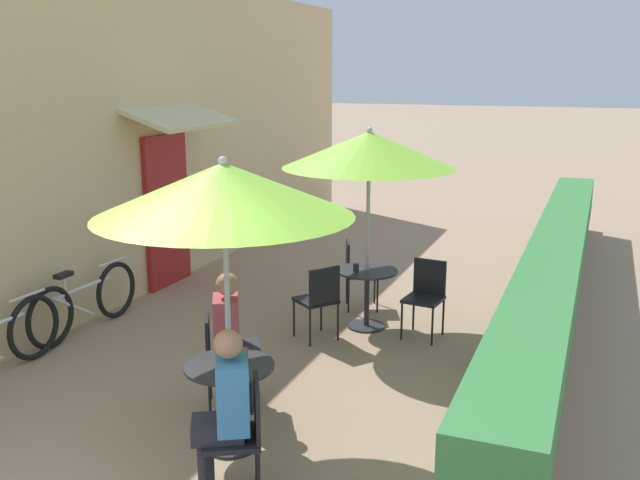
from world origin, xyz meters
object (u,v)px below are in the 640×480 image
(seated_patron_near_right, at_px, (225,407))
(cafe_chair_mid_back, at_px, (426,292))
(patio_table_near, at_px, (230,390))
(cafe_chair_near_right, at_px, (242,429))
(patio_umbrella_near, at_px, (224,190))
(patio_table_mid, at_px, (367,287))
(cafe_chair_near_left, at_px, (221,353))
(coffee_cup_mid, at_px, (356,268))
(cafe_chair_mid_right, at_px, (319,296))
(seated_patron_near_left, at_px, (233,334))
(bicycle_second, at_px, (85,302))
(coffee_cup_near, at_px, (244,354))
(cafe_chair_mid_left, at_px, (356,269))
(patio_umbrella_mid, at_px, (369,150))

(seated_patron_near_right, height_order, cafe_chair_mid_back, seated_patron_near_right)
(patio_table_near, relative_size, cafe_chair_near_right, 0.82)
(patio_table_near, xyz_separation_m, patio_umbrella_near, (-0.00, -0.00, 1.60))
(patio_table_mid, xyz_separation_m, cafe_chair_mid_back, (0.70, -0.01, 0.03))
(cafe_chair_near_left, height_order, cafe_chair_mid_back, same)
(seated_patron_near_right, relative_size, coffee_cup_mid, 13.89)
(cafe_chair_near_left, relative_size, patio_table_mid, 1.22)
(patio_table_mid, distance_m, cafe_chair_mid_right, 0.70)
(seated_patron_near_left, xyz_separation_m, coffee_cup_mid, (0.37, 2.27, 0.06))
(bicycle_second, bearing_deg, coffee_cup_near, -26.51)
(coffee_cup_near, bearing_deg, seated_patron_near_left, 126.79)
(cafe_chair_mid_left, bearing_deg, cafe_chair_mid_back, 36.27)
(patio_umbrella_near, height_order, cafe_chair_mid_back, patio_umbrella_near)
(coffee_cup_near, bearing_deg, cafe_chair_mid_right, 96.34)
(cafe_chair_mid_back, xyz_separation_m, bicycle_second, (-3.67, -1.33, -0.16))
(bicycle_second, bearing_deg, patio_table_near, -29.18)
(patio_umbrella_near, xyz_separation_m, patio_umbrella_mid, (0.16, 3.01, 0.00))
(patio_table_mid, bearing_deg, coffee_cup_mid, -131.63)
(seated_patron_near_right, bearing_deg, bicycle_second, 24.53)
(cafe_chair_mid_left, bearing_deg, cafe_chair_mid_right, -23.73)
(patio_table_near, height_order, seated_patron_near_left, seated_patron_near_left)
(cafe_chair_near_right, bearing_deg, patio_umbrella_near, 6.27)
(cafe_chair_mid_right, height_order, bicycle_second, cafe_chair_mid_right)
(seated_patron_near_left, distance_m, cafe_chair_mid_back, 2.65)
(seated_patron_near_left, xyz_separation_m, cafe_chair_mid_back, (1.17, 2.37, -0.17))
(patio_table_near, height_order, coffee_cup_mid, coffee_cup_mid)
(cafe_chair_near_right, height_order, patio_table_mid, cafe_chair_near_right)
(patio_umbrella_near, distance_m, bicycle_second, 3.69)
(seated_patron_near_left, bearing_deg, coffee_cup_mid, 141.67)
(cafe_chair_mid_left, relative_size, coffee_cup_mid, 9.67)
(cafe_chair_near_right, xyz_separation_m, cafe_chair_mid_back, (0.45, 3.57, 0.00))
(seated_patron_near_right, bearing_deg, seated_patron_near_left, -2.91)
(patio_table_near, relative_size, bicycle_second, 0.40)
(seated_patron_near_left, bearing_deg, cafe_chair_near_left, -90.00)
(patio_table_near, xyz_separation_m, cafe_chair_near_right, (0.41, -0.57, 0.03))
(patio_table_near, distance_m, cafe_chair_mid_right, 2.41)
(coffee_cup_mid, bearing_deg, cafe_chair_mid_left, 108.53)
(patio_table_mid, relative_size, bicycle_second, 0.40)
(seated_patron_near_left, relative_size, coffee_cup_near, 13.89)
(cafe_chair_mid_left, distance_m, cafe_chair_mid_right, 1.21)
(patio_umbrella_mid, height_order, cafe_chair_mid_left, patio_umbrella_mid)
(patio_umbrella_mid, bearing_deg, cafe_chair_mid_right, -120.68)
(seated_patron_near_right, distance_m, cafe_chair_mid_left, 4.27)
(seated_patron_near_left, height_order, cafe_chair_mid_left, seated_patron_near_left)
(patio_table_mid, distance_m, coffee_cup_mid, 0.30)
(seated_patron_near_right, bearing_deg, patio_table_near, -2.91)
(coffee_cup_near, xyz_separation_m, cafe_chair_mid_right, (-0.25, 2.26, -0.23))
(patio_table_near, xyz_separation_m, coffee_cup_near, (0.05, 0.14, 0.26))
(cafe_chair_near_left, relative_size, cafe_chair_near_right, 1.00)
(cafe_chair_near_right, xyz_separation_m, patio_table_mid, (-0.25, 3.58, -0.03))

